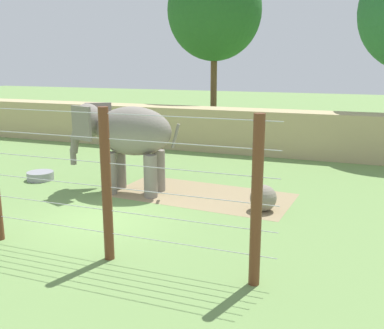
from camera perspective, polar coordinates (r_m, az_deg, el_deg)
The scene contains 8 objects.
ground_plane at distance 14.50m, azimuth -11.35°, elevation -6.83°, with size 120.00×120.00×0.00m, color #6B8E4C.
dirt_patch at distance 16.63m, azimuth 1.31°, elevation -3.94°, with size 6.61×3.26×0.01m, color #937F5B.
embankment_wall at distance 24.82m, azimuth 3.19°, elevation 4.55°, with size 36.00×1.80×2.35m, color tan.
elephant at distance 16.78m, azimuth -8.65°, elevation 3.82°, with size 4.50×1.99×3.34m.
enrichment_ball at distance 14.99m, azimuth 9.15°, elevation -4.27°, with size 0.89×0.89×0.89m, color gray.
cable_fence at distance 12.02m, azimuth -18.09°, elevation -1.76°, with size 11.91×0.25×3.85m.
water_tub at distance 19.73m, azimuth -18.93°, elevation -1.37°, with size 1.10×1.10×0.35m.
tree_far_left at distance 31.28m, azimuth 2.91°, elevation 19.16°, with size 6.29×6.29×11.48m.
Camera 1 is at (7.37, -11.49, 4.90)m, focal length 41.44 mm.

